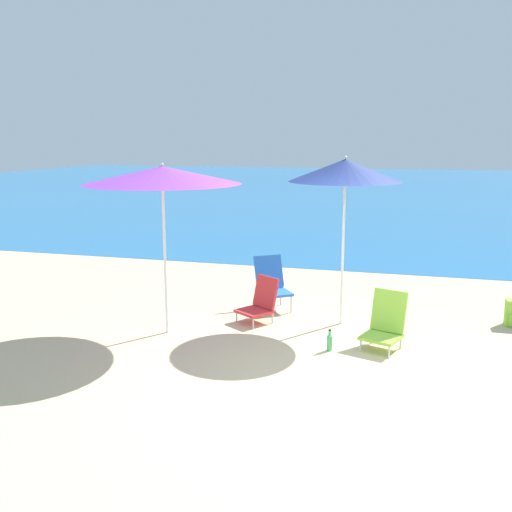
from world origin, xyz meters
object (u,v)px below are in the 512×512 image
water_bottle (329,342)px  beach_chair_red (260,302)px  beach_chair_blue (272,282)px  beach_chair_lime (385,323)px  beach_umbrella_purple (162,175)px  beach_umbrella_navy (345,171)px

water_bottle → beach_chair_red: bearing=141.5°
beach_chair_blue → beach_chair_lime: bearing=-71.1°
beach_umbrella_purple → beach_chair_lime: size_ratio=3.17×
beach_chair_lime → water_bottle: bearing=-136.3°
beach_umbrella_navy → beach_chair_red: (-1.11, -0.20, -1.83)m
beach_umbrella_navy → beach_chair_lime: beach_umbrella_navy is taller
beach_chair_red → beach_chair_lime: bearing=14.8°
beach_chair_lime → beach_chair_blue: bearing=163.4°
beach_umbrella_navy → beach_umbrella_purple: beach_umbrella_navy is taller
beach_umbrella_purple → beach_chair_red: (1.07, 0.79, -1.79)m
beach_umbrella_navy → water_bottle: (-0.00, -1.08, -2.01)m
beach_chair_blue → beach_umbrella_navy: bearing=-58.5°
beach_umbrella_purple → water_bottle: (2.17, -0.09, -1.97)m
beach_chair_red → beach_chair_blue: 0.69m
beach_umbrella_purple → beach_chair_blue: beach_umbrella_purple is taller
beach_chair_red → water_bottle: 1.42m
beach_umbrella_navy → beach_chair_lime: (0.64, -0.79, -1.80)m
beach_chair_red → beach_chair_lime: (1.74, -0.59, 0.03)m
beach_umbrella_navy → beach_umbrella_purple: bearing=-155.7°
beach_chair_red → beach_chair_blue: beach_chair_blue is taller
beach_umbrella_purple → water_bottle: bearing=-2.4°
beach_umbrella_navy → beach_chair_blue: (-1.11, 0.48, -1.72)m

